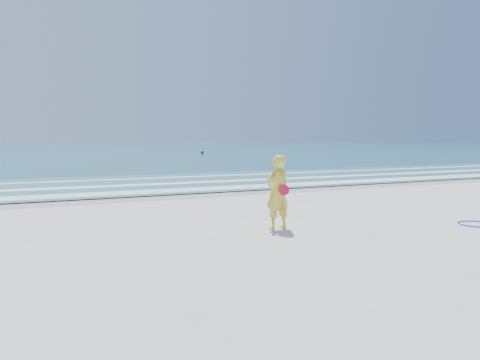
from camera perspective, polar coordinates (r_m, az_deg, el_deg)
name	(u,v)px	position (r m, az deg, el deg)	size (l,w,h in m)	color
ground	(294,243)	(10.14, 6.65, -7.63)	(400.00, 400.00, 0.00)	silver
wet_sand	(171,196)	(18.30, -8.41, -1.90)	(400.00, 2.40, 0.00)	#B2A893
ocean	(45,148)	(113.53, -22.64, 3.67)	(400.00, 190.00, 0.04)	#19727F
shallow	(141,183)	(23.10, -12.01, -0.39)	(400.00, 10.00, 0.01)	#59B7AD
foam_near	(162,191)	(19.53, -9.51, -1.32)	(400.00, 1.40, 0.01)	white
foam_mid	(145,185)	(22.33, -11.54, -0.55)	(400.00, 0.90, 0.01)	white
foam_far	(130,179)	(25.53, -13.30, 0.13)	(400.00, 0.60, 0.01)	white
hoop	(476,224)	(13.60, 26.86, -4.80)	(0.91, 0.91, 0.03)	#0D30EB
buoy	(202,152)	(65.23, -4.62, 3.40)	(0.37, 0.37, 0.37)	black
woman	(277,192)	(11.42, 4.59, -1.52)	(0.72, 0.52, 1.83)	yellow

